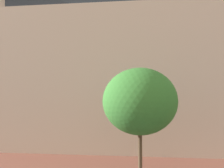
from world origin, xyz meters
name	(u,v)px	position (x,y,z in m)	size (l,w,h in m)	color
landmark_building	(120,64)	(-1.36, 26.67, 9.34)	(27.88, 13.07, 34.52)	beige
tree_curb_far	(140,101)	(1.03, 13.44, 5.09)	(4.74, 4.74, 7.23)	brown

